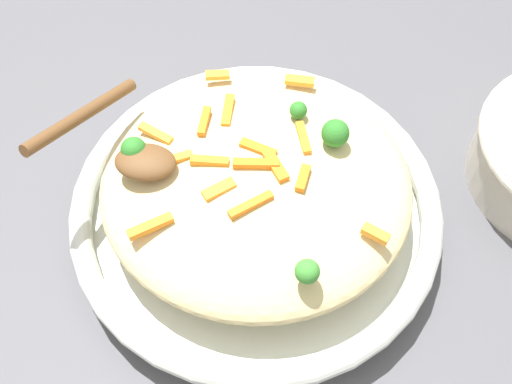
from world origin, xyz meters
TOP-DOWN VIEW (x-y plane):
  - ground_plane at (0.00, 0.00)m, footprint 2.40×2.40m
  - serving_bowl at (0.00, 0.00)m, footprint 0.37×0.37m
  - pasta_mound at (0.00, 0.00)m, footprint 0.30×0.28m
  - carrot_piece_0 at (-0.11, 0.06)m, footprint 0.03×0.02m
  - carrot_piece_1 at (-0.04, -0.04)m, footprint 0.02×0.04m
  - carrot_piece_2 at (0.00, 0.00)m, footprint 0.04×0.01m
  - carrot_piece_3 at (-0.04, 0.01)m, footprint 0.01×0.03m
  - carrot_piece_4 at (0.08, 0.07)m, footprint 0.04×0.03m
  - carrot_piece_5 at (0.10, -0.03)m, footprint 0.04×0.02m
  - carrot_piece_6 at (0.03, -0.06)m, footprint 0.01×0.04m
  - carrot_piece_7 at (0.00, 0.04)m, footprint 0.04×0.03m
  - carrot_piece_8 at (-0.02, -0.00)m, footprint 0.03×0.03m
  - carrot_piece_9 at (0.05, -0.05)m, footprint 0.01×0.03m
  - carrot_piece_10 at (0.04, 0.00)m, footprint 0.04×0.01m
  - carrot_piece_11 at (0.00, -0.02)m, footprint 0.04×0.02m
  - carrot_piece_12 at (0.03, 0.03)m, footprint 0.03×0.03m
  - carrot_piece_13 at (-0.03, -0.11)m, footprint 0.03×0.01m
  - carrot_piece_14 at (0.08, -0.00)m, footprint 0.04×0.02m
  - carrot_piece_15 at (0.05, -0.11)m, footprint 0.03×0.01m
  - broccoli_floret_0 at (0.11, -0.00)m, footprint 0.02×0.02m
  - broccoli_floret_1 at (-0.03, -0.06)m, footprint 0.02×0.02m
  - broccoli_floret_2 at (-0.07, -0.04)m, footprint 0.03×0.03m
  - broccoli_floret_3 at (-0.05, 0.10)m, footprint 0.02×0.02m
  - serving_spoon at (0.12, 0.00)m, footprint 0.12×0.13m

SIDE VIEW (x-z plane):
  - ground_plane at x=0.00m, z-range 0.00..0.00m
  - serving_bowl at x=0.00m, z-range 0.00..0.05m
  - pasta_mound at x=0.00m, z-range 0.04..0.11m
  - carrot_piece_5 at x=0.10m, z-range 0.10..0.11m
  - carrot_piece_15 at x=0.05m, z-range 0.10..0.11m
  - carrot_piece_13 at x=-0.03m, z-range 0.10..0.11m
  - carrot_piece_4 at x=0.08m, z-range 0.10..0.11m
  - carrot_piece_0 at x=-0.11m, z-range 0.10..0.11m
  - carrot_piece_6 at x=0.03m, z-range 0.10..0.11m
  - carrot_piece_14 at x=0.08m, z-range 0.10..0.11m
  - carrot_piece_9 at x=0.05m, z-range 0.11..0.11m
  - carrot_piece_12 at x=0.03m, z-range 0.11..0.11m
  - carrot_piece_1 at x=-0.04m, z-range 0.11..0.11m
  - carrot_piece_7 at x=0.00m, z-range 0.11..0.11m
  - carrot_piece_11 at x=0.00m, z-range 0.11..0.11m
  - carrot_piece_10 at x=0.04m, z-range 0.11..0.11m
  - carrot_piece_3 at x=-0.04m, z-range 0.11..0.12m
  - carrot_piece_8 at x=-0.02m, z-range 0.11..0.12m
  - carrot_piece_2 at x=0.00m, z-range 0.11..0.12m
  - broccoli_floret_1 at x=-0.03m, z-range 0.11..0.13m
  - broccoli_floret_3 at x=-0.05m, z-range 0.10..0.13m
  - broccoli_floret_0 at x=0.11m, z-range 0.10..0.13m
  - broccoli_floret_2 at x=-0.07m, z-range 0.10..0.14m
  - serving_spoon at x=0.12m, z-range 0.09..0.15m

